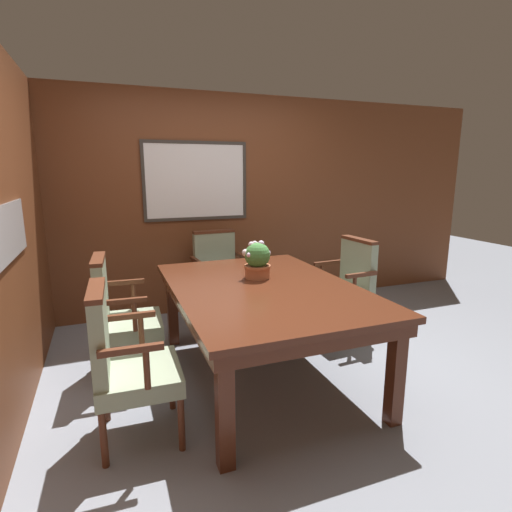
% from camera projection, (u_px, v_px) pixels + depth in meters
% --- Properties ---
extents(ground_plane, '(14.00, 14.00, 0.00)m').
position_uv_depth(ground_plane, '(275.00, 379.00, 3.15)').
color(ground_plane, gray).
extents(wall_back, '(7.20, 0.08, 2.45)m').
position_uv_depth(wall_back, '(212.00, 205.00, 4.56)').
color(wall_back, brown).
rests_on(wall_back, ground_plane).
extents(dining_table, '(1.34, 1.94, 0.75)m').
position_uv_depth(dining_table, '(263.00, 296.00, 3.06)').
color(dining_table, '#4C2314').
rests_on(dining_table, ground_plane).
extents(chair_left_far, '(0.51, 0.58, 0.97)m').
position_uv_depth(chair_left_far, '(119.00, 312.00, 3.14)').
color(chair_left_far, '#562B19').
rests_on(chair_left_far, ground_plane).
extents(chair_left_near, '(0.50, 0.57, 0.97)m').
position_uv_depth(chair_left_near, '(124.00, 359.00, 2.36)').
color(chair_left_near, '#562B19').
rests_on(chair_left_near, ground_plane).
extents(chair_head_far, '(0.58, 0.52, 0.97)m').
position_uv_depth(chair_head_far, '(218.00, 273.00, 4.35)').
color(chair_head_far, '#562B19').
rests_on(chair_head_far, ground_plane).
extents(chair_right_far, '(0.52, 0.58, 0.97)m').
position_uv_depth(chair_right_far, '(347.00, 285.00, 3.89)').
color(chair_right_far, '#562B19').
rests_on(chair_right_far, ground_plane).
extents(potted_plant, '(0.24, 0.22, 0.31)m').
position_uv_depth(potted_plant, '(257.00, 260.00, 3.23)').
color(potted_plant, '#B2603D').
rests_on(potted_plant, dining_table).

